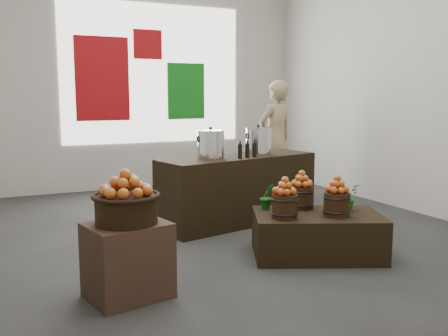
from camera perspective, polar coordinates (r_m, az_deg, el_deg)
name	(u,v)px	position (r m, az deg, el deg)	size (l,w,h in m)	color
ground	(221,237)	(5.84, -0.36, -7.85)	(7.00, 7.00, 0.00)	#323230
back_wall	(137,74)	(8.92, -9.96, 10.58)	(6.00, 0.04, 4.00)	#B4B0A6
back_opening	(154,74)	(8.99, -8.05, 10.61)	(3.20, 0.02, 2.40)	white
deco_red_left	(102,79)	(8.75, -13.74, 9.86)	(0.90, 0.04, 1.40)	maroon
deco_green_right	(186,91)	(9.16, -4.36, 8.74)	(0.70, 0.04, 1.00)	#106A15
deco_red_upper	(148,44)	(8.98, -8.72, 13.79)	(0.50, 0.04, 0.50)	maroon
crate	(128,260)	(4.15, -10.94, -10.34)	(0.62, 0.50, 0.62)	#503425
wicker_basket	(126,210)	(4.04, -11.11, -4.68)	(0.49, 0.49, 0.22)	black
apples_in_basket	(126,183)	(4.00, -11.19, -1.68)	(0.38, 0.38, 0.21)	#A60515
display_table	(317,235)	(5.20, 10.58, -7.51)	(1.27, 0.78, 0.44)	black
apple_bucket_front_left	(285,206)	(4.89, 6.94, -4.37)	(0.25, 0.25, 0.23)	#331C0D
apples_in_bucket_front_left	(285,186)	(4.85, 6.98, -2.04)	(0.19, 0.19, 0.17)	#A60515
apple_bucket_front_right	(337,204)	(5.07, 12.75, -4.08)	(0.25, 0.25, 0.23)	#331C0D
apples_in_bucket_front_right	(337,184)	(5.03, 12.82, -1.82)	(0.19, 0.19, 0.17)	#A60515
apple_bucket_rear	(301,198)	(5.33, 8.84, -3.37)	(0.25, 0.25, 0.23)	#331C0D
apples_in_bucket_rear	(302,179)	(5.29, 8.89, -1.22)	(0.19, 0.19, 0.17)	#A60515
herb_garnish_right	(347,197)	(5.35, 13.88, -3.26)	(0.24, 0.21, 0.27)	#156417
herb_garnish_left	(267,196)	(5.24, 4.95, -3.26)	(0.15, 0.12, 0.27)	#156417
counter	(238,189)	(6.39, 1.62, -2.47)	(2.11, 0.67, 0.86)	black
stock_pot_left	(211,145)	(6.05, -1.53, 2.61)	(0.33, 0.33, 0.33)	silver
stock_pot_center	(258,142)	(6.52, 3.94, 3.01)	(0.33, 0.33, 0.33)	silver
oil_cruets	(249,148)	(6.15, 2.88, 2.30)	(0.23, 0.06, 0.24)	black
shopper	(275,139)	(8.09, 5.89, 3.35)	(0.68, 0.45, 1.87)	#94815B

